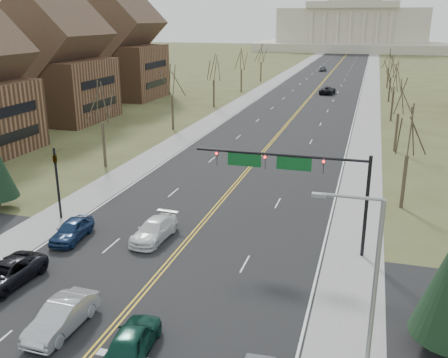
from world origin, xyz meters
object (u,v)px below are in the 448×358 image
Objects in this scene: car_sb_inner_lead at (62,316)px; car_far_nb at (328,90)px; signal_left at (57,175)px; car_far_sb at (323,69)px; street_light at (368,285)px; car_sb_outer_lead at (6,274)px; car_sb_inner_second at (154,230)px; car_nb_inner_lead at (133,340)px; car_sb_outer_second at (72,230)px; signal_mast at (293,171)px.

car_far_nb is (5.45, 90.93, 0.01)m from car_sb_inner_lead.
signal_left is 1.36× the size of car_far_sb.
car_sb_outer_lead is (-21.21, 3.21, -4.46)m from street_light.
car_sb_inner_second is at bearing 91.93° from car_sb_inner_lead.
car_far_nb reaches higher than car_sb_inner_second.
street_light is 1.77× the size of car_sb_inner_second.
street_light reaches higher than car_sb_inner_lead.
signal_left is at bearing -52.44° from car_nb_inner_lead.
street_light is 19.80m from car_sb_inner_second.
car_sb_outer_lead is at bearing -89.54° from car_far_sb.
car_far_nb is at bearing 87.02° from car_sb_outer_lead.
car_sb_outer_second is (-10.31, 10.82, -0.02)m from car_nb_inner_lead.
signal_mast is at bearing -82.50° from car_far_sb.
street_light is 1.87× the size of car_sb_inner_lead.
car_sb_outer_lead is 10.59m from car_sb_inner_second.
car_far_sb is at bearing -75.90° from car_far_nb.
car_nb_inner_lead is at bearing -85.18° from car_far_sb.
car_far_nb is (11.30, 80.86, 0.04)m from car_sb_outer_second.
car_sb_outer_second is (-5.85, -1.75, 0.02)m from car_sb_inner_second.
signal_mast is 2.50× the size of car_sb_inner_lead.
car_far_sb is at bearing 83.09° from car_sb_outer_second.
car_far_nb is at bearing 89.21° from car_sb_inner_second.
car_sb_outer_second is (-5.85, 10.06, -0.04)m from car_sb_inner_lead.
street_light is at bearing -34.98° from car_sb_inner_second.
signal_mast is 126.30m from car_far_sb.
car_far_nb is (-9.72, 91.03, -4.40)m from street_light.
car_sb_outer_lead is 1.21× the size of car_sb_outer_second.
signal_left is 126.11m from car_far_sb.
signal_mast reaches higher than car_sb_outer_lead.
signal_left is at bearing 173.22° from car_sb_inner_second.
signal_left is (-18.95, 0.00, -2.05)m from signal_mast.
car_far_nb is at bearing -80.23° from car_far_sb.
signal_left is at bearing 125.99° from car_sb_inner_lead.
signal_mast is at bearing 111.41° from street_light.
street_light is at bearing 177.36° from car_nb_inner_lead.
car_sb_outer_lead is at bearing -147.12° from signal_mast.
car_sb_outer_lead is at bearing -121.58° from car_sb_inner_second.
car_nb_inner_lead is at bearing 96.53° from car_far_nb.
car_far_nb is at bearing -96.75° from car_nb_inner_lead.
signal_mast is 2.24× the size of car_sb_outer_lead.
car_nb_inner_lead is at bearing -7.63° from car_sb_inner_lead.
car_sb_inner_lead is 1.08× the size of car_sb_outer_second.
car_sb_outer_lead is 1.06× the size of car_sb_inner_second.
car_sb_inner_second is 1.16× the size of car_far_sb.
car_sb_outer_lead is (-10.50, 3.86, -0.03)m from car_nb_inner_lead.
signal_left is at bearing 110.86° from car_sb_outer_lead.
car_far_sb is at bearing 93.35° from car_sb_inner_second.
street_light is 1.67× the size of car_sb_outer_lead.
street_light is (24.24, -13.50, 1.51)m from signal_left.
car_far_sb is at bearing 96.39° from street_light.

